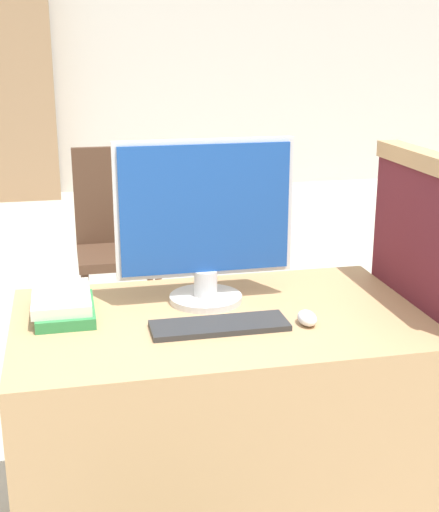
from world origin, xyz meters
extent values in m
cube|color=beige|center=(0.00, 6.08, 1.40)|extent=(12.00, 0.06, 2.80)
cube|color=tan|center=(0.00, 0.36, 0.39)|extent=(1.18, 0.72, 0.78)
cube|color=#5B1E28|center=(0.62, 0.31, 0.59)|extent=(0.05, 0.63, 1.18)
cube|color=tan|center=(0.62, 0.31, 1.21)|extent=(0.07, 0.63, 0.05)
cylinder|color=silver|center=(-0.02, 0.48, 0.79)|extent=(0.22, 0.22, 0.02)
cylinder|color=silver|center=(-0.02, 0.48, 0.84)|extent=(0.07, 0.07, 0.08)
cube|color=silver|center=(-0.02, 0.49, 1.07)|extent=(0.53, 0.01, 0.41)
cube|color=#19479E|center=(-0.02, 0.48, 1.07)|extent=(0.50, 0.02, 0.38)
cube|color=#2D2D2D|center=(-0.02, 0.27, 0.79)|extent=(0.38, 0.13, 0.02)
ellipsoid|color=white|center=(0.23, 0.24, 0.80)|extent=(0.05, 0.08, 0.04)
cube|color=#2D7F42|center=(-0.44, 0.46, 0.79)|extent=(0.17, 0.26, 0.03)
cube|color=silver|center=(-0.44, 0.47, 0.83)|extent=(0.17, 0.26, 0.03)
cylinder|color=#4C3323|center=(-0.34, 2.04, 0.19)|extent=(0.04, 0.04, 0.39)
cylinder|color=#4C3323|center=(0.04, 2.04, 0.19)|extent=(0.04, 0.04, 0.39)
cylinder|color=#4C3323|center=(-0.34, 2.42, 0.19)|extent=(0.04, 0.04, 0.39)
cylinder|color=#4C3323|center=(0.04, 2.42, 0.19)|extent=(0.04, 0.04, 0.39)
cube|color=#4C3323|center=(-0.15, 2.23, 0.41)|extent=(0.44, 0.44, 0.05)
cube|color=#4C3323|center=(-0.15, 2.43, 0.71)|extent=(0.44, 0.04, 0.54)
cube|color=#9E7A56|center=(-0.97, 5.84, 1.02)|extent=(1.03, 0.32, 2.04)
camera|label=1|loc=(-0.41, -1.52, 1.54)|focal=50.00mm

